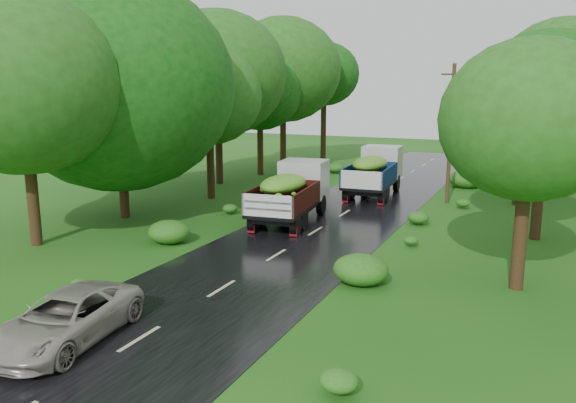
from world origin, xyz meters
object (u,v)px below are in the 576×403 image
Objects in this scene: truck_near at (293,190)px; utility_pole at (451,133)px; truck_far at (375,169)px; car at (66,318)px.

truck_near is 9.84m from utility_pole.
utility_pole reaches higher than truck_far.
truck_far reaches higher than car.
car is (-1.52, -22.35, -0.91)m from truck_far.
car is at bearing -95.75° from truck_near.
utility_pole reaches higher than truck_near.
car is at bearing -116.00° from utility_pole.
utility_pole is (5.83, 21.73, 3.24)m from car.
truck_near reaches higher than car.
truck_far is at bearing 160.83° from utility_pole.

